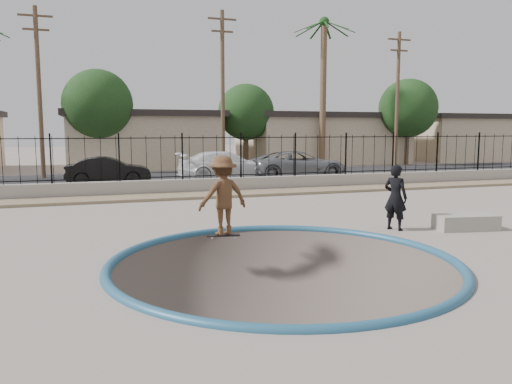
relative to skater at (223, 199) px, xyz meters
The scene contains 24 objects.
ground 10.62m from the skater, 86.89° to the left, with size 120.00×120.00×2.20m, color gray.
bowl_pit 2.83m from the skater, 77.75° to the right, with size 6.84×6.84×1.80m, color #4F423C, non-canonical shape.
coping_ring 2.83m from the skater, 77.75° to the right, with size 7.04×7.04×0.20m, color #245575.
rock_strip 7.67m from the skater, 85.75° to the left, with size 42.00×1.60×0.11m, color tan.
retaining_wall 8.74m from the skater, 86.29° to the left, with size 42.00×0.45×0.60m, color gray.
fence 8.74m from the skater, 86.29° to the left, with size 40.00×0.04×1.80m.
street 15.44m from the skater, 87.90° to the left, with size 90.00×8.00×0.04m, color black.
house_center 24.93m from the skater, 88.70° to the left, with size 10.60×8.60×3.90m.
house_east 28.86m from the skater, 59.68° to the left, with size 12.60×8.60×3.90m.
house_east_far 37.91m from the skater, 41.08° to the left, with size 11.60×8.60×3.90m.
palm_right 24.79m from the skater, 58.37° to the left, with size 2.30×2.30×10.30m.
utility_pole_left 18.61m from the skater, 107.35° to the left, with size 1.70×0.24×9.00m.
utility_pole_mid 18.43m from the skater, 75.30° to the left, with size 1.70×0.24×9.50m.
utility_pole_right 24.31m from the skater, 46.41° to the left, with size 1.70×0.24×9.00m.
street_tree_left 21.78m from the skater, 96.49° to the left, with size 4.32×4.32×6.36m.
street_tree_mid 23.82m from the skater, 71.34° to the left, with size 3.96×3.96×5.83m.
street_tree_right 28.45m from the skater, 46.20° to the left, with size 4.32×4.32×6.36m.
skater is the anchor object (origin of this frame).
skateboard 0.90m from the skater, 90.00° to the left, with size 0.84×0.37×0.07m.
videographer 4.59m from the skater, ahead, with size 0.63×0.42×1.74m, color black.
concrete_ledge 6.50m from the skater, ahead, with size 1.60×0.70×0.40m, color gray.
car_b 13.43m from the skater, 99.45° to the left, with size 1.37×3.93×1.29m, color black.
car_c 13.90m from the skater, 74.56° to the left, with size 2.07×5.09×1.48m, color white.
car_d 15.11m from the skater, 59.80° to the left, with size 2.42×5.24×1.46m, color gray.
Camera 1 is at (-3.59, -10.02, 2.65)m, focal length 35.00 mm.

